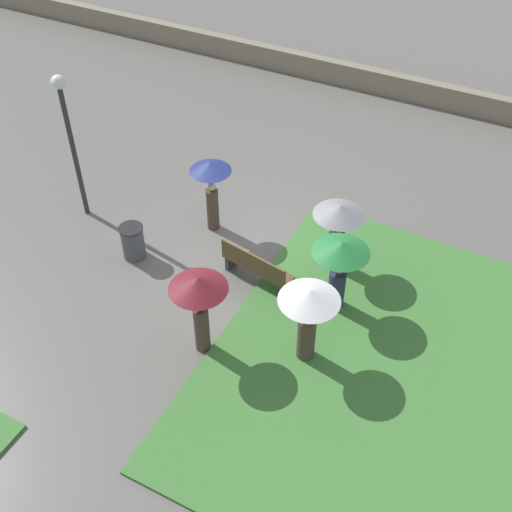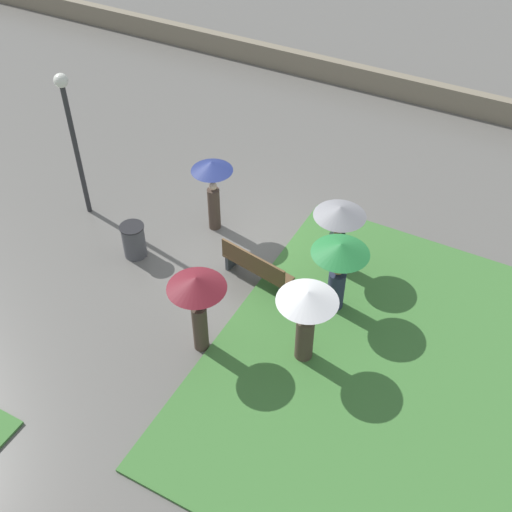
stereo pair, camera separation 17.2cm
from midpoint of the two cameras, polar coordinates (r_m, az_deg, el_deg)
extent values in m
plane|color=#66635E|center=(15.23, -1.30, 0.98)|extent=(90.00, 90.00, 0.00)
cube|color=#427A38|center=(12.83, 17.72, -12.09)|extent=(9.41, 8.33, 0.06)
cube|color=gray|center=(21.74, 10.39, 15.17)|extent=(45.00, 0.35, 0.74)
cube|color=brown|center=(14.06, 0.52, -0.94)|extent=(1.75, 0.72, 0.05)
cube|color=brown|center=(13.79, 0.06, -0.58)|extent=(1.69, 0.35, 0.45)
cube|color=#383D42|center=(13.90, 2.96, -2.94)|extent=(0.15, 0.39, 0.40)
cube|color=#383D42|center=(14.56, -1.81, -0.32)|extent=(0.15, 0.39, 0.40)
cylinder|color=#2D2D30|center=(15.80, -15.31, 8.77)|extent=(0.12, 0.12, 3.40)
sphere|color=white|center=(14.89, -16.63, 14.72)|extent=(0.32, 0.32, 0.32)
cylinder|color=#4C4C51|center=(14.96, -10.47, 1.31)|extent=(0.52, 0.52, 0.82)
cylinder|color=black|center=(14.69, -10.68, 2.56)|extent=(0.56, 0.56, 0.03)
cylinder|color=#47382D|center=(15.42, -3.42, 4.23)|extent=(0.40, 0.40, 1.12)
sphere|color=beige|center=(15.03, -3.53, 6.21)|extent=(0.19, 0.19, 0.19)
cylinder|color=#4C4C4F|center=(14.87, -3.57, 7.05)|extent=(0.02, 0.02, 0.35)
cone|color=navy|center=(14.70, -3.62, 7.99)|extent=(0.97, 0.97, 0.24)
cylinder|color=#47382D|center=(12.68, -4.58, -6.39)|extent=(0.38, 0.38, 1.12)
sphere|color=brown|center=(12.20, -4.75, -4.33)|extent=(0.21, 0.21, 0.21)
cylinder|color=#4C4C4F|center=(11.99, -4.83, -3.42)|extent=(0.02, 0.02, 0.35)
cone|color=maroon|center=(11.78, -4.91, -2.38)|extent=(1.13, 1.13, 0.26)
cylinder|color=#1E3328|center=(14.46, 7.44, 0.42)|extent=(0.51, 0.51, 0.97)
sphere|color=brown|center=(14.08, 7.65, 2.17)|extent=(0.19, 0.19, 0.19)
cylinder|color=#4C4C4F|center=(13.91, 7.75, 3.02)|extent=(0.02, 0.02, 0.35)
cone|color=gray|center=(13.73, 7.86, 3.96)|extent=(1.14, 1.14, 0.23)
cylinder|color=#282D47|center=(13.54, 7.47, -3.08)|extent=(0.37, 0.37, 0.99)
sphere|color=#997051|center=(13.12, 7.70, -1.22)|extent=(0.22, 0.22, 0.22)
cylinder|color=#4C4C4F|center=(12.93, 7.82, -0.31)|extent=(0.02, 0.02, 0.35)
cone|color=#237A38|center=(12.73, 7.94, 0.67)|extent=(1.18, 1.18, 0.24)
cylinder|color=#47382D|center=(12.53, 4.72, -7.40)|extent=(0.49, 0.49, 1.07)
sphere|color=beige|center=(12.05, 4.89, -5.46)|extent=(0.19, 0.19, 0.19)
cylinder|color=#4C4C4F|center=(11.85, 4.96, -4.58)|extent=(0.02, 0.02, 0.35)
cone|color=white|center=(11.64, 5.04, -3.59)|extent=(1.17, 1.17, 0.23)
camera|label=1|loc=(0.09, -89.64, 0.33)|focal=45.00mm
camera|label=2|loc=(0.09, 90.36, -0.33)|focal=45.00mm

